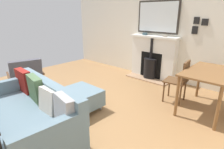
% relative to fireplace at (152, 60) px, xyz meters
% --- Properties ---
extents(ground_plane, '(5.52, 5.75, 0.01)m').
position_rel_fireplace_xyz_m(ground_plane, '(2.56, -0.20, -0.51)').
color(ground_plane, olive).
extents(wall_left, '(0.12, 5.75, 2.68)m').
position_rel_fireplace_xyz_m(wall_left, '(-0.20, -0.20, 0.84)').
color(wall_left, silver).
rests_on(wall_left, ground).
extents(fireplace, '(0.53, 1.32, 1.13)m').
position_rel_fireplace_xyz_m(fireplace, '(0.00, 0.00, 0.00)').
color(fireplace, '#9E7A5B').
rests_on(fireplace, ground).
extents(mirror_over_mantel, '(0.04, 1.13, 0.80)m').
position_rel_fireplace_xyz_m(mirror_over_mantel, '(-0.11, 0.00, 1.08)').
color(mirror_over_mantel, '#2D2823').
extents(mantel_bowl_near, '(0.13, 0.13, 0.06)m').
position_rel_fireplace_xyz_m(mantel_bowl_near, '(-0.02, -0.29, 0.65)').
color(mantel_bowl_near, '#334C56').
rests_on(mantel_bowl_near, fireplace).
extents(mantel_bowl_far, '(0.12, 0.12, 0.04)m').
position_rel_fireplace_xyz_m(mantel_bowl_far, '(-0.02, 0.29, 0.65)').
color(mantel_bowl_far, '#9E9384').
rests_on(mantel_bowl_far, fireplace).
extents(sofa, '(0.98, 1.81, 0.83)m').
position_rel_fireplace_xyz_m(sofa, '(3.39, 0.11, -0.14)').
color(sofa, '#B2B2B7').
rests_on(sofa, ground).
extents(ottoman, '(0.60, 0.69, 0.38)m').
position_rel_fireplace_xyz_m(ottoman, '(2.41, -0.02, -0.27)').
color(ottoman, '#B2B2B7').
rests_on(ottoman, ground).
extents(armchair_accent, '(0.79, 0.74, 0.81)m').
position_rel_fireplace_xyz_m(armchair_accent, '(2.77, -1.37, -0.05)').
color(armchair_accent, '#4C3321').
rests_on(armchair_accent, ground).
extents(dining_table, '(1.15, 0.72, 0.75)m').
position_rel_fireplace_xyz_m(dining_table, '(0.95, 1.65, 0.15)').
color(dining_table, brown).
rests_on(dining_table, ground).
extents(dining_chair_near_fireplace, '(0.45, 0.45, 0.84)m').
position_rel_fireplace_xyz_m(dining_chair_near_fireplace, '(0.94, 1.16, -0.01)').
color(dining_chair_near_fireplace, brown).
rests_on(dining_chair_near_fireplace, ground).
extents(photo_gallery_row, '(0.02, 0.32, 0.37)m').
position_rel_fireplace_xyz_m(photo_gallery_row, '(-0.12, 1.01, 0.93)').
color(photo_gallery_row, black).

